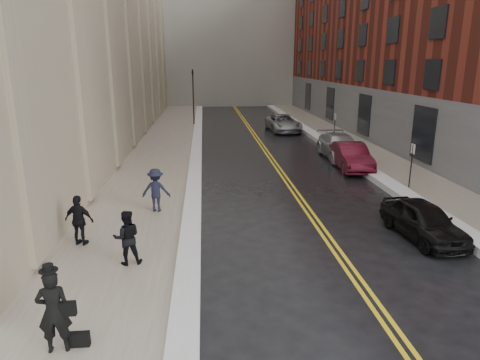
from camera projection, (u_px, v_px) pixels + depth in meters
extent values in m
plane|color=black|center=(267.00, 281.00, 11.85)|extent=(160.00, 160.00, 0.00)
cube|color=gray|center=(159.00, 157.00, 26.83)|extent=(4.00, 64.00, 0.15)
cube|color=gray|center=(368.00, 153.00, 27.92)|extent=(3.00, 64.00, 0.15)
cube|color=gold|center=(268.00, 156.00, 27.40)|extent=(0.12, 64.00, 0.01)
cube|color=gold|center=(272.00, 156.00, 27.42)|extent=(0.12, 64.00, 0.01)
cube|color=white|center=(196.00, 156.00, 27.00)|extent=(0.70, 60.80, 0.26)
cube|color=white|center=(341.00, 153.00, 27.75)|extent=(0.85, 60.80, 0.30)
cube|color=maroon|center=(451.00, 20.00, 32.95)|extent=(14.00, 50.00, 18.00)
cylinder|color=black|center=(193.00, 98.00, 39.75)|extent=(0.12, 0.12, 5.20)
imported|color=black|center=(193.00, 76.00, 39.22)|extent=(0.18, 0.15, 0.90)
cylinder|color=black|center=(411.00, 168.00, 19.87)|extent=(0.06, 0.06, 2.20)
cube|color=white|center=(413.00, 149.00, 19.63)|extent=(0.02, 0.35, 0.45)
cylinder|color=black|center=(334.00, 129.00, 31.40)|extent=(0.06, 0.06, 2.20)
cube|color=white|center=(335.00, 117.00, 31.16)|extent=(0.02, 0.35, 0.45)
imported|color=black|center=(423.00, 220.00, 14.55)|extent=(1.88, 3.90, 1.28)
imported|color=#4F0E1C|center=(351.00, 156.00, 23.97)|extent=(1.79, 4.51, 1.46)
imported|color=#A0A3A7|center=(340.00, 146.00, 26.73)|extent=(2.15, 5.15, 1.49)
imported|color=#9C9FA3|center=(283.00, 123.00, 37.13)|extent=(2.71, 5.36, 1.45)
imported|color=black|center=(54.00, 311.00, 8.52)|extent=(0.71, 0.52, 1.80)
imported|color=black|center=(127.00, 237.00, 12.32)|extent=(0.88, 0.74, 1.63)
imported|color=black|center=(156.00, 190.00, 16.73)|extent=(1.17, 0.74, 1.72)
imported|color=black|center=(79.00, 220.00, 13.62)|extent=(1.04, 0.65, 1.65)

